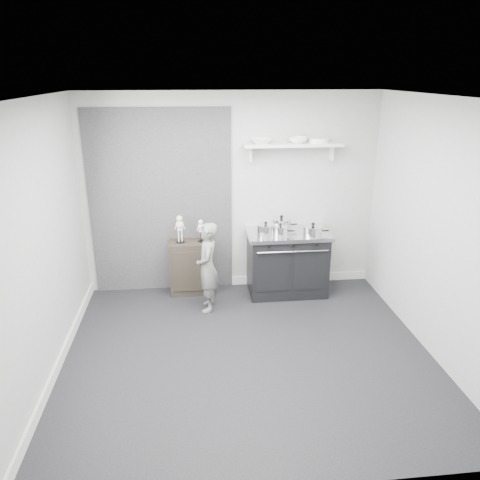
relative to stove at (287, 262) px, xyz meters
name	(u,v)px	position (x,y,z in m)	size (l,w,h in m)	color
ground	(247,353)	(-0.74, -1.48, -0.45)	(4.00, 4.00, 0.00)	black
room_shell	(237,206)	(-0.82, -1.33, 1.19)	(4.02, 3.62, 2.71)	#A0A19E
wall_shelf	(293,146)	(0.06, 0.20, 1.56)	(1.30, 0.26, 0.24)	silver
stove	(287,262)	(0.00, 0.00, 0.00)	(1.10, 0.69, 0.89)	black
side_cabinet	(191,267)	(-1.32, 0.13, -0.07)	(0.57, 0.33, 0.75)	black
child	(208,267)	(-1.11, -0.39, 0.14)	(0.43, 0.28, 1.17)	slate
pot_front_left	(266,230)	(-0.32, -0.09, 0.51)	(0.32, 0.23, 0.19)	silver
pot_back_left	(281,224)	(-0.08, 0.10, 0.52)	(0.36, 0.27, 0.21)	silver
pot_front_right	(313,231)	(0.29, -0.18, 0.51)	(0.34, 0.26, 0.18)	silver
pot_front_center	(280,231)	(-0.13, -0.13, 0.51)	(0.29, 0.20, 0.17)	silver
skeleton_full	(180,227)	(-1.45, 0.13, 0.52)	(0.12, 0.08, 0.43)	silver
skeleton_torso	(201,229)	(-1.17, 0.13, 0.48)	(0.10, 0.06, 0.35)	silver
bowl_large	(261,141)	(-0.36, 0.19, 1.63)	(0.28, 0.28, 0.07)	white
bowl_small	(298,140)	(0.13, 0.19, 1.63)	(0.25, 0.25, 0.08)	white
plate_stack	(319,140)	(0.41, 0.19, 1.62)	(0.26, 0.26, 0.06)	white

